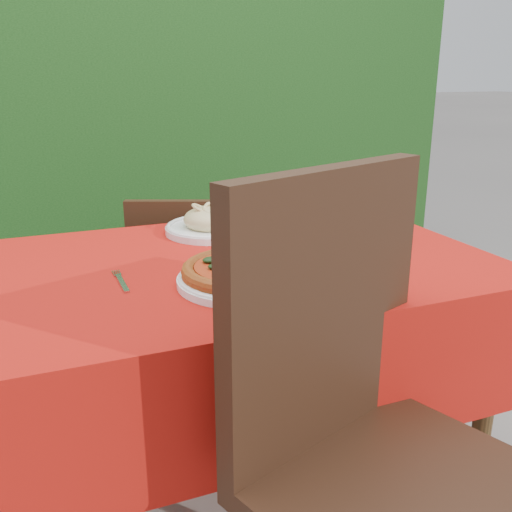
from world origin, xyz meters
name	(u,v)px	position (x,y,z in m)	size (l,w,h in m)	color
ground	(243,498)	(0.00, 0.00, 0.00)	(60.00, 60.00, 0.00)	slate
hedge	(129,135)	(0.00, 1.55, 0.92)	(3.20, 0.55, 1.78)	black
dining_table	(242,313)	(0.00, 0.00, 0.60)	(1.26, 0.86, 0.75)	#4D3419
chair_near	(370,427)	(0.03, -0.57, 0.60)	(0.61, 0.61, 1.05)	black
chair_far	(185,286)	(0.00, 0.61, 0.46)	(0.47, 0.47, 0.80)	black
pizza_plate	(245,273)	(-0.06, -0.17, 0.77)	(0.31, 0.31, 0.06)	white
pasta_plate	(213,223)	(0.01, 0.27, 0.78)	(0.28, 0.28, 0.08)	white
water_glass	(375,223)	(0.42, 0.03, 0.79)	(0.08, 0.08, 0.10)	silver
wine_glass	(339,191)	(0.37, 0.16, 0.87)	(0.07, 0.07, 0.17)	silver
fork	(122,283)	(-0.32, -0.07, 0.75)	(0.02, 0.16, 0.00)	silver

